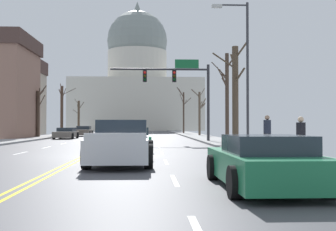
{
  "coord_description": "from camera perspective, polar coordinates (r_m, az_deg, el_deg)",
  "views": [
    {
      "loc": [
        2.84,
        -19.02,
        1.41
      ],
      "look_at": [
        5.13,
        30.21,
        2.5
      ],
      "focal_mm": 44.41,
      "sensor_mm": 36.0,
      "label": 1
    }
  ],
  "objects": [
    {
      "name": "ground",
      "position": [
        19.28,
        -11.19,
        -5.38
      ],
      "size": [
        20.0,
        180.0,
        0.2
      ],
      "color": "#47474C"
    },
    {
      "name": "pedestrian_01",
      "position": [
        16.23,
        17.78,
        -2.62
      ],
      "size": [
        0.35,
        0.34,
        1.58
      ],
      "color": "#33333D",
      "rests_on": "ground"
    },
    {
      "name": "bare_tree_01",
      "position": [
        65.38,
        -12.16,
        -0.08
      ],
      "size": [
        1.58,
        2.18,
        5.34
      ],
      "color": "#4C3D2D",
      "rests_on": "ground"
    },
    {
      "name": "flank_building_00",
      "position": [
        60.13,
        -21.47,
        2.46
      ],
      "size": [
        9.4,
        8.71,
        10.32
      ],
      "color": "#B2A38E",
      "rests_on": "ground"
    },
    {
      "name": "bare_tree_07",
      "position": [
        52.53,
        -14.36,
        0.84
      ],
      "size": [
        2.12,
        2.65,
        6.46
      ],
      "color": "#423328",
      "rests_on": "ground"
    },
    {
      "name": "sedan_near_01",
      "position": [
        21.9,
        -4.95,
        -3.39
      ],
      "size": [
        2.2,
        4.44,
        1.27
      ],
      "color": "#1E7247",
      "rests_on": "ground"
    },
    {
      "name": "street_lamp_right",
      "position": [
        23.04,
        10.26,
        7.2
      ],
      "size": [
        2.02,
        0.24,
        7.92
      ],
      "color": "#333338",
      "rests_on": "ground"
    },
    {
      "name": "sedan_near_03",
      "position": [
        9.53,
        12.93,
        -6.36
      ],
      "size": [
        2.06,
        4.49,
        1.18
      ],
      "color": "#1E7247",
      "rests_on": "ground"
    },
    {
      "name": "bare_tree_06",
      "position": [
        25.09,
        9.22,
        3.04
      ],
      "size": [
        2.14,
        2.05,
        6.24
      ],
      "color": "#4C3D2D",
      "rests_on": "ground"
    },
    {
      "name": "bare_tree_00",
      "position": [
        62.59,
        2.14,
        0.73
      ],
      "size": [
        2.1,
        2.18,
        6.97
      ],
      "color": "#423328",
      "rests_on": "ground"
    },
    {
      "name": "bare_tree_04",
      "position": [
        30.12,
        8.07,
        2.88
      ],
      "size": [
        1.71,
        2.4,
        6.4
      ],
      "color": "#423328",
      "rests_on": "ground"
    },
    {
      "name": "pedestrian_00",
      "position": [
        19.59,
        13.47,
        -2.17
      ],
      "size": [
        0.35,
        0.34,
        1.71
      ],
      "color": "#4C4238",
      "rests_on": "ground"
    },
    {
      "name": "sedan_oncoming_00",
      "position": [
        42.82,
        -13.8,
        -2.4
      ],
      "size": [
        2.0,
        4.54,
        1.11
      ],
      "color": "#6B6056",
      "rests_on": "ground"
    },
    {
      "name": "sedan_oncoming_02",
      "position": [
        60.01,
        -7.03,
        -2.09
      ],
      "size": [
        2.18,
        4.66,
        1.16
      ],
      "color": "silver",
      "rests_on": "ground"
    },
    {
      "name": "pickup_truck_near_02",
      "position": [
        15.19,
        -6.42,
        -3.9
      ],
      "size": [
        2.26,
        5.7,
        1.59
      ],
      "color": "silver",
      "rests_on": "ground"
    },
    {
      "name": "bare_tree_02",
      "position": [
        50.26,
        4.37,
        0.63
      ],
      "size": [
        1.88,
        1.3,
        5.67
      ],
      "color": "brown",
      "rests_on": "ground"
    },
    {
      "name": "sedan_oncoming_01",
      "position": [
        51.88,
        -11.52,
        -2.15
      ],
      "size": [
        2.06,
        4.37,
        1.24
      ],
      "color": "#6B6056",
      "rests_on": "ground"
    },
    {
      "name": "signal_gantry",
      "position": [
        33.19,
        1.68,
        4.49
      ],
      "size": [
        7.91,
        0.41,
        6.48
      ],
      "color": "#28282D",
      "rests_on": "ground"
    },
    {
      "name": "sedan_near_00",
      "position": [
        29.19,
        -5.15,
        -2.88
      ],
      "size": [
        2.21,
        4.41,
        1.25
      ],
      "color": "black",
      "rests_on": "ground"
    },
    {
      "name": "bare_tree_05",
      "position": [
        46.05,
        -17.37,
        0.51
      ],
      "size": [
        1.02,
        2.77,
        5.55
      ],
      "color": "#423328",
      "rests_on": "ground"
    },
    {
      "name": "capitol_building",
      "position": [
        102.54,
        -4.25,
        4.51
      ],
      "size": [
        31.0,
        18.56,
        31.79
      ],
      "color": "beige",
      "rests_on": "ground"
    }
  ]
}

